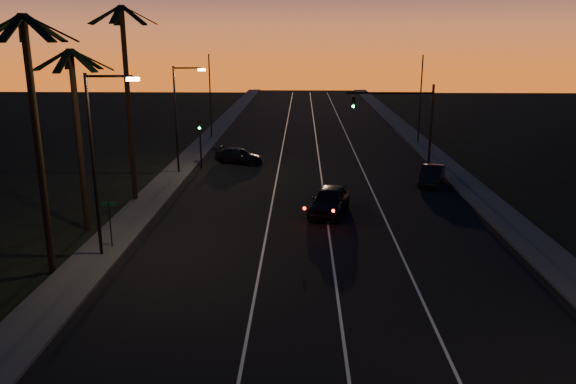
{
  "coord_description": "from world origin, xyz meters",
  "views": [
    {
      "loc": [
        -1.04,
        -5.91,
        10.48
      ],
      "look_at": [
        -1.78,
        23.4,
        2.48
      ],
      "focal_mm": 35.0,
      "sensor_mm": 36.0,
      "label": 1
    }
  ],
  "objects_px": {
    "right_car": "(432,175)",
    "lead_car": "(329,200)",
    "signal_mast": "(403,112)",
    "cross_car": "(239,156)"
  },
  "relations": [
    {
      "from": "signal_mast",
      "to": "right_car",
      "type": "height_order",
      "value": "signal_mast"
    },
    {
      "from": "signal_mast",
      "to": "cross_car",
      "type": "xyz_separation_m",
      "value": [
        -13.69,
        2.03,
        -4.13
      ]
    },
    {
      "from": "right_car",
      "to": "lead_car",
      "type": "bearing_deg",
      "value": -137.17
    },
    {
      "from": "lead_car",
      "to": "cross_car",
      "type": "relative_size",
      "value": 1.23
    },
    {
      "from": "lead_car",
      "to": "cross_car",
      "type": "bearing_deg",
      "value": 116.46
    },
    {
      "from": "lead_car",
      "to": "right_car",
      "type": "bearing_deg",
      "value": 42.83
    },
    {
      "from": "signal_mast",
      "to": "lead_car",
      "type": "xyz_separation_m",
      "value": [
        -6.46,
        -12.5,
        -3.93
      ]
    },
    {
      "from": "signal_mast",
      "to": "right_car",
      "type": "bearing_deg",
      "value": -73.82
    },
    {
      "from": "signal_mast",
      "to": "cross_car",
      "type": "bearing_deg",
      "value": 171.59
    },
    {
      "from": "lead_car",
      "to": "right_car",
      "type": "distance_m",
      "value": 10.84
    }
  ]
}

